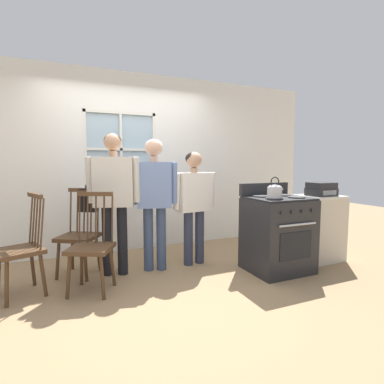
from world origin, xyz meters
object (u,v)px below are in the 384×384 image
chair_near_wall (22,250)px  person_adult_right (194,196)px  chair_by_window (79,236)px  side_counter (318,227)px  chair_center_cluster (91,248)px  person_teen_center (154,191)px  handbag (87,201)px  kettle (275,191)px  stereo (321,189)px  person_elderly_left (114,190)px  potted_plant (113,182)px  stove (277,233)px

chair_near_wall → person_adult_right: bearing=74.9°
person_adult_right → chair_by_window: bearing=165.3°
side_counter → chair_center_cluster: bearing=177.2°
person_teen_center → handbag: (-0.76, 0.41, -0.13)m
chair_near_wall → kettle: (2.67, -0.58, 0.56)m
person_teen_center → stereo: size_ratio=4.81×
chair_near_wall → person_elderly_left: bearing=82.0°
person_elderly_left → chair_by_window: bearing=173.0°
handbag → side_counter: size_ratio=0.34×
side_counter → potted_plant: bearing=150.4°
person_adult_right → kettle: bearing=-55.0°
person_teen_center → person_elderly_left: bearing=-170.0°
person_adult_right → potted_plant: (-0.89, 0.95, 0.15)m
kettle → stereo: kettle is taller
potted_plant → chair_center_cluster: bearing=-108.3°
person_elderly_left → kettle: (1.72, -0.79, -0.00)m
person_elderly_left → stereo: 2.75m
chair_by_window → handbag: bearing=90.0°
person_elderly_left → person_teen_center: 0.49m
stereo → person_elderly_left: bearing=168.4°
chair_near_wall → person_elderly_left: person_elderly_left is taller
chair_by_window → chair_near_wall: bearing=-114.5°
chair_near_wall → person_adult_right: size_ratio=0.70×
person_adult_right → stereo: person_adult_right is taller
person_adult_right → kettle: size_ratio=6.02×
chair_by_window → person_elderly_left: person_elderly_left is taller
chair_center_cluster → kettle: size_ratio=4.20×
potted_plant → stereo: size_ratio=0.88×
potted_plant → stereo: potted_plant is taller
person_adult_right → potted_plant: size_ratio=4.98×
person_teen_center → stereo: bearing=1.2°
person_adult_right → kettle: person_adult_right is taller
chair_center_cluster → chair_by_window: bearing=125.6°
person_teen_center → stereo: 2.27m
person_elderly_left → handbag: person_elderly_left is taller
chair_center_cluster → potted_plant: size_ratio=3.47×
kettle → stove: bearing=38.7°
stove → side_counter: 0.82m
chair_near_wall → person_adult_right: 2.04m
potted_plant → side_counter: (2.56, -1.45, -0.61)m
chair_center_cluster → handbag: (0.02, 0.76, 0.40)m
person_adult_right → handbag: 1.36m
stove → side_counter: stove is taller
stove → side_counter: bearing=8.8°
chair_by_window → handbag: size_ratio=3.38×
person_elderly_left → kettle: 1.89m
stove → chair_by_window: bearing=160.1°
chair_by_window → person_adult_right: (1.42, -0.19, 0.44)m
stove → stereo: bearing=7.3°
chair_center_cluster → stove: bearing=18.7°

